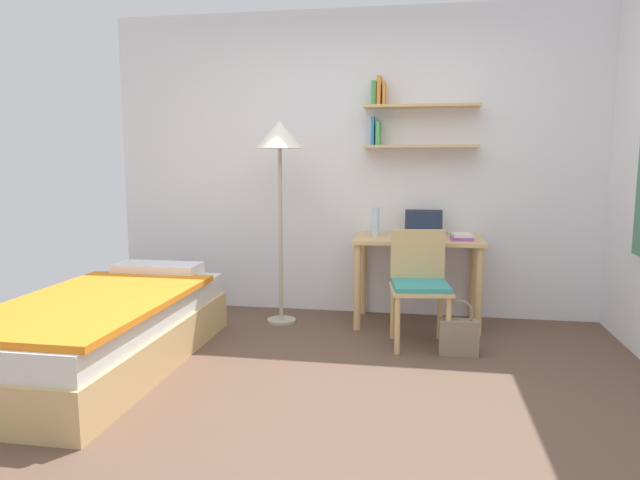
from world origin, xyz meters
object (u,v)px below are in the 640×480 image
(standing_lamp, at_px, (280,146))
(water_bottle, at_px, (376,222))
(book_stack, at_px, (462,237))
(handbag, at_px, (459,336))
(bed, at_px, (105,330))
(laptop, at_px, (423,230))
(desk, at_px, (418,254))
(desk_chair, at_px, (419,282))

(standing_lamp, height_order, water_bottle, standing_lamp)
(book_stack, relative_size, handbag, 0.57)
(bed, xyz_separation_m, handbag, (2.30, 0.62, -0.10))
(laptop, height_order, handbag, laptop)
(handbag, bearing_deg, water_bottle, 130.97)
(desk, height_order, desk_chair, desk_chair)
(desk_chair, height_order, laptop, laptop)
(laptop, xyz_separation_m, water_bottle, (-0.39, -0.05, 0.06))
(water_bottle, distance_m, book_stack, 0.69)
(handbag, bearing_deg, standing_lamp, 157.85)
(desk_chair, relative_size, laptop, 2.66)
(water_bottle, bearing_deg, standing_lamp, -167.76)
(desk_chair, bearing_deg, handbag, -35.50)
(standing_lamp, xyz_separation_m, water_bottle, (0.76, 0.17, -0.61))
(bed, height_order, handbag, bed)
(standing_lamp, relative_size, water_bottle, 7.05)
(water_bottle, relative_size, handbag, 0.60)
(desk_chair, xyz_separation_m, book_stack, (0.32, 0.46, 0.28))
(laptop, relative_size, water_bottle, 1.33)
(desk, xyz_separation_m, standing_lamp, (-1.11, -0.14, 0.86))
(desk, distance_m, desk_chair, 0.53)
(bed, distance_m, standing_lamp, 1.92)
(desk, bearing_deg, handbag, -67.61)
(standing_lamp, distance_m, handbag, 2.01)
(bed, height_order, standing_lamp, standing_lamp)
(bed, xyz_separation_m, water_bottle, (1.66, 1.36, 0.60))
(bed, height_order, desk_chair, desk_chair)
(desk, height_order, handbag, desk)
(laptop, bearing_deg, handbag, -72.19)
(book_stack, bearing_deg, bed, -151.35)
(desk, distance_m, handbag, 0.89)
(desk_chair, height_order, standing_lamp, standing_lamp)
(desk, bearing_deg, water_bottle, 175.70)
(desk_chair, distance_m, handbag, 0.47)
(book_stack, bearing_deg, water_bottle, 173.50)
(laptop, distance_m, book_stack, 0.32)
(desk, relative_size, book_stack, 4.63)
(water_bottle, bearing_deg, desk, -4.30)
(bed, relative_size, laptop, 6.60)
(bed, distance_m, book_stack, 2.71)
(desk_chair, bearing_deg, desk, 91.70)
(water_bottle, bearing_deg, bed, -140.68)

